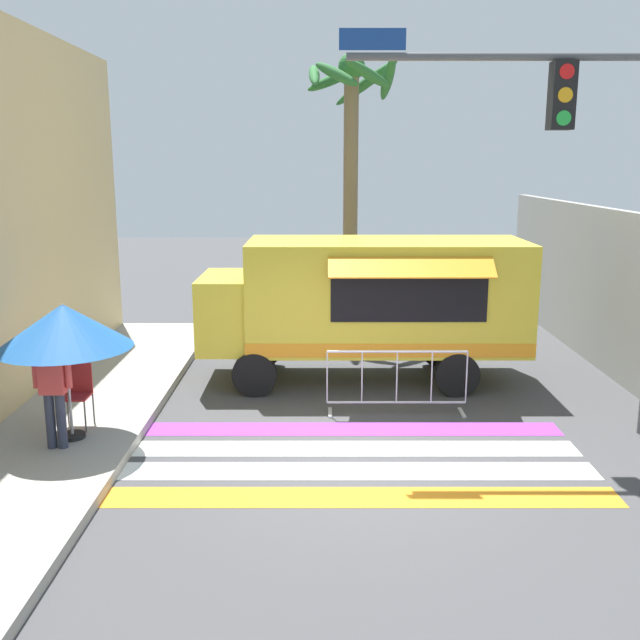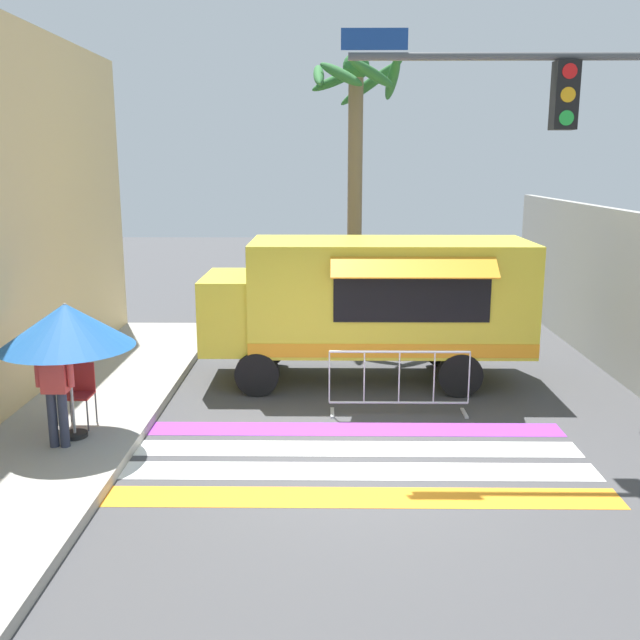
# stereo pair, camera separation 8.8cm
# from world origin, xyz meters

# --- Properties ---
(ground_plane) EXTENTS (60.00, 60.00, 0.00)m
(ground_plane) POSITION_xyz_m (0.00, 0.00, 0.00)
(ground_plane) COLOR #424244
(crosswalk_painted) EXTENTS (6.40, 2.84, 0.01)m
(crosswalk_painted) POSITION_xyz_m (0.00, 0.12, 0.00)
(crosswalk_painted) COLOR orange
(crosswalk_painted) RESTS_ON ground_plane
(food_truck) EXTENTS (5.90, 2.50, 2.63)m
(food_truck) POSITION_xyz_m (0.29, 3.82, 1.56)
(food_truck) COLOR yellow
(food_truck) RESTS_ON ground_plane
(traffic_signal_pole) EXTENTS (4.70, 0.29, 5.87)m
(traffic_signal_pole) POSITION_xyz_m (3.45, 1.10, 4.00)
(traffic_signal_pole) COLOR #515456
(traffic_signal_pole) RESTS_ON ground_plane
(patio_umbrella) EXTENTS (1.86, 1.86, 1.95)m
(patio_umbrella) POSITION_xyz_m (-4.01, 0.55, 1.78)
(patio_umbrella) COLOR black
(patio_umbrella) RESTS_ON sidewalk_left
(folding_chair) EXTENTS (0.41, 0.41, 0.93)m
(folding_chair) POSITION_xyz_m (-4.09, 1.06, 0.72)
(folding_chair) COLOR #4C4C51
(folding_chair) RESTS_ON sidewalk_left
(vendor_person) EXTENTS (0.53, 0.22, 1.68)m
(vendor_person) POSITION_xyz_m (-4.09, 0.19, 1.10)
(vendor_person) COLOR #2D3347
(vendor_person) RESTS_ON sidewalk_left
(barricade_front) EXTENTS (2.27, 0.44, 1.07)m
(barricade_front) POSITION_xyz_m (0.77, 1.97, 0.53)
(barricade_front) COLOR #B7BABF
(barricade_front) RESTS_ON ground_plane
(palm_tree) EXTENTS (2.28, 2.24, 6.41)m
(palm_tree) POSITION_xyz_m (0.24, 7.78, 4.52)
(palm_tree) COLOR #7A664C
(palm_tree) RESTS_ON ground_plane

